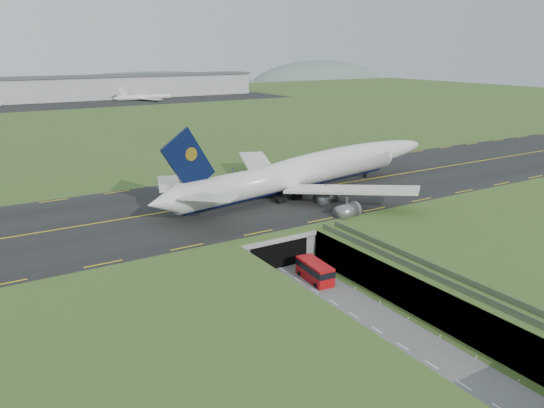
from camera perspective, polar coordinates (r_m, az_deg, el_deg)
ground at (r=90.86m, az=3.51°, el=-8.69°), size 900.00×900.00×0.00m
airfield_deck at (r=89.63m, az=3.54°, el=-6.96°), size 800.00×800.00×6.00m
trench_road at (r=85.42m, az=6.43°, el=-10.41°), size 12.00×75.00×0.20m
taxiway at (r=115.53m, az=-5.83°, el=0.02°), size 800.00×44.00×0.18m
tunnel_portal at (r=102.64m, az=-1.81°, el=-3.64°), size 17.00×22.30×6.00m
guideway at (r=82.70m, az=17.67°, el=-8.06°), size 3.00×53.00×7.05m
jumbo_jet at (r=125.27m, az=4.52°, el=3.70°), size 86.29×56.32×18.91m
shuttle_tram at (r=91.76m, az=4.63°, el=-7.21°), size 3.78×8.46×3.34m
cargo_terminal at (r=370.46m, az=-24.55°, el=11.14°), size 320.00×67.00×15.60m
distant_hills at (r=511.40m, az=-19.07°, el=10.73°), size 700.00×91.00×60.00m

